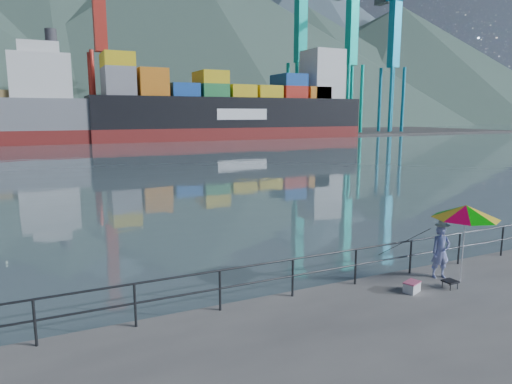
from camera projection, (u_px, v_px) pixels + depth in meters
The scene contains 12 objects.
harbor_water at pixel (65, 130), 126.50m from camera, with size 500.00×280.00×0.00m, color slate.
far_dock at pixel (125, 135), 97.77m from camera, with size 200.00×40.00×0.40m, color #514F4C.
guardrail at pixel (325, 271), 12.16m from camera, with size 22.00×0.06×1.03m.
mountains at pixel (143, 44), 206.05m from camera, with size 600.00×332.80×80.00m.
port_cranes at pixel (231, 59), 95.89m from camera, with size 116.00×28.00×38.40m.
container_stacks at pixel (223, 120), 107.04m from camera, with size 58.00×5.40×7.80m.
fisherman at pixel (441, 252), 13.06m from camera, with size 0.56×0.37×1.53m, color #273695.
beach_umbrella at pixel (466, 212), 12.53m from camera, with size 1.93×1.93×2.20m.
folding_stool at pixel (450, 284), 12.34m from camera, with size 0.35×0.35×0.22m.
cooler_bag at pixel (412, 287), 12.08m from camera, with size 0.44×0.30×0.26m, color silver.
fishing_rod at pixel (401, 271), 13.68m from camera, with size 0.02×0.02×2.11m, color black.
container_ship at pixel (241, 107), 88.76m from camera, with size 53.35×8.89×18.10m.
Camera 1 is at (-6.65, -8.01, 4.68)m, focal length 32.00 mm.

